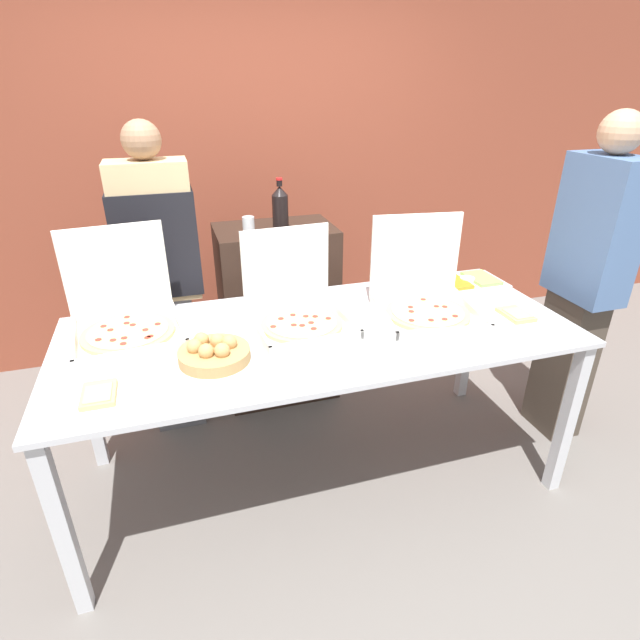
% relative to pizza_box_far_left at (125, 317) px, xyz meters
% --- Properties ---
extents(ground_plane, '(16.00, 16.00, 0.00)m').
position_rel_pizza_box_far_left_xyz_m(ground_plane, '(0.85, -0.23, -0.96)').
color(ground_plane, slate).
extents(brick_wall_behind, '(10.00, 0.06, 2.80)m').
position_rel_pizza_box_far_left_xyz_m(brick_wall_behind, '(0.85, 1.47, 0.44)').
color(brick_wall_behind, brown).
rests_on(brick_wall_behind, ground_plane).
extents(buffet_table, '(2.36, 0.99, 0.88)m').
position_rel_pizza_box_far_left_xyz_m(buffet_table, '(0.85, -0.23, -0.17)').
color(buffet_table, silver).
rests_on(buffet_table, ground_plane).
extents(pizza_box_far_left, '(0.52, 0.53, 0.46)m').
position_rel_pizza_box_far_left_xyz_m(pizza_box_far_left, '(0.00, 0.00, 0.00)').
color(pizza_box_far_left, silver).
rests_on(pizza_box_far_left, buffet_table).
extents(pizza_box_near_left, '(0.52, 0.54, 0.46)m').
position_rel_pizza_box_far_left_xyz_m(pizza_box_near_left, '(1.40, -0.21, -0.00)').
color(pizza_box_near_left, silver).
rests_on(pizza_box_near_left, buffet_table).
extents(pizza_box_near_right, '(0.46, 0.48, 0.43)m').
position_rel_pizza_box_far_left_xyz_m(pizza_box_near_right, '(0.77, -0.15, -0.00)').
color(pizza_box_near_right, silver).
rests_on(pizza_box_near_right, buffet_table).
extents(paper_plate_front_right, '(0.22, 0.22, 0.03)m').
position_rel_pizza_box_far_left_xyz_m(paper_plate_front_right, '(1.81, -0.39, -0.07)').
color(paper_plate_front_right, white).
rests_on(paper_plate_front_right, buffet_table).
extents(paper_plate_front_center, '(0.26, 0.26, 0.03)m').
position_rel_pizza_box_far_left_xyz_m(paper_plate_front_center, '(-0.08, -0.52, -0.07)').
color(paper_plate_front_center, white).
rests_on(paper_plate_front_center, buffet_table).
extents(veggie_tray, '(0.40, 0.27, 0.05)m').
position_rel_pizza_box_far_left_xyz_m(veggie_tray, '(1.80, 0.04, -0.06)').
color(veggie_tray, white).
rests_on(veggie_tray, buffet_table).
extents(bread_basket, '(0.30, 0.30, 0.10)m').
position_rel_pizza_box_far_left_xyz_m(bread_basket, '(0.35, -0.36, -0.04)').
color(bread_basket, tan).
rests_on(bread_basket, buffet_table).
extents(sideboard_podium, '(0.70, 0.46, 1.13)m').
position_rel_pizza_box_far_left_xyz_m(sideboard_podium, '(0.84, 0.64, -0.39)').
color(sideboard_podium, black).
rests_on(sideboard_podium, ground_plane).
extents(soda_bottle, '(0.09, 0.09, 0.29)m').
position_rel_pizza_box_far_left_xyz_m(soda_bottle, '(0.87, 0.60, 0.30)').
color(soda_bottle, black).
rests_on(soda_bottle, sideboard_podium).
extents(soda_can_silver, '(0.07, 0.07, 0.12)m').
position_rel_pizza_box_far_left_xyz_m(soda_can_silver, '(0.66, 0.46, 0.24)').
color(soda_can_silver, silver).
rests_on(soda_can_silver, sideboard_podium).
extents(person_server_vest, '(0.42, 0.24, 1.76)m').
position_rel_pizza_box_far_left_xyz_m(person_server_vest, '(0.17, 0.49, 0.04)').
color(person_server_vest, slate).
rests_on(person_server_vest, ground_plane).
extents(person_guest_plaid, '(0.22, 0.40, 1.81)m').
position_rel_pizza_box_far_left_xyz_m(person_guest_plaid, '(2.33, -0.24, -0.01)').
color(person_guest_plaid, '#473D33').
rests_on(person_guest_plaid, ground_plane).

